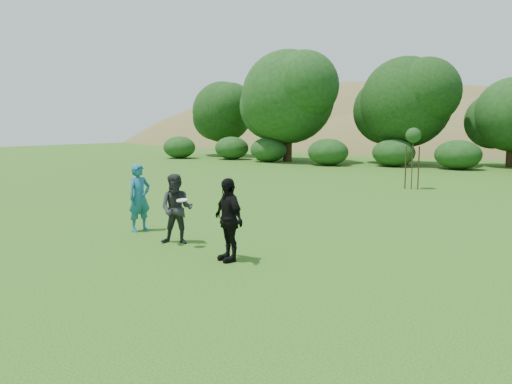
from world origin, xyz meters
The scene contains 6 objects.
ground centered at (0.00, 0.00, 0.00)m, with size 120.00×120.00×0.00m, color #19470C.
player_teal centered at (-2.68, 1.13, 0.95)m, with size 0.69×0.45×1.89m, color #1C627F.
player_grey centered at (-0.77, 0.58, 0.88)m, with size 0.85×0.67×1.76m, color #262729.
player_black centered at (1.26, 0.03, 0.92)m, with size 1.07×0.45×1.83m, color black.
frisbee centered at (-0.35, 0.33, 1.17)m, with size 0.27×0.27×0.06m.
sapling centered at (0.86, 14.76, 2.42)m, with size 0.70×0.70×2.85m.
Camera 1 is at (7.73, -8.51, 2.96)m, focal length 35.00 mm.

